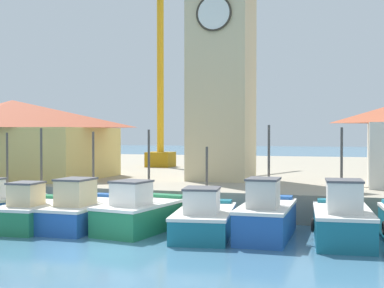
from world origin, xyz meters
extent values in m
plane|color=teal|center=(0.00, 0.00, 0.00)|extent=(300.00, 300.00, 0.00)
cube|color=#9E937F|center=(0.00, 27.14, 0.66)|extent=(120.00, 40.00, 1.32)
cube|color=#2356A8|center=(-6.92, 5.76, 1.14)|extent=(1.62, 0.81, 0.24)
cylinder|color=#4C4742|center=(-7.12, 4.41, 2.60)|extent=(0.10, 0.10, 2.94)
cube|color=#237A4C|center=(-4.73, 3.05, 0.48)|extent=(2.03, 4.18, 0.96)
cube|color=#237A4C|center=(-4.82, 4.84, 1.08)|extent=(1.58, 0.68, 0.24)
cube|color=silver|center=(-4.73, 3.05, 1.01)|extent=(2.10, 4.24, 0.12)
cube|color=beige|center=(-4.69, 2.34, 1.51)|extent=(1.16, 1.28, 0.88)
cube|color=#4C4C51|center=(-4.69, 2.34, 2.00)|extent=(1.24, 1.37, 0.08)
cylinder|color=#4C4742|center=(-4.75, 3.56, 2.67)|extent=(0.10, 0.10, 3.19)
torus|color=black|center=(-5.73, 3.20, 0.48)|extent=(0.15, 0.53, 0.52)
cube|color=#2356A8|center=(-2.79, 3.94, 0.47)|extent=(2.06, 5.09, 0.95)
cube|color=#2356A8|center=(-2.75, 6.22, 1.07)|extent=(1.70, 0.62, 0.24)
cube|color=silver|center=(-2.79, 3.94, 1.00)|extent=(2.12, 5.15, 0.12)
cube|color=beige|center=(-2.80, 3.05, 1.58)|extent=(1.21, 1.54, 1.04)
cube|color=#4C4C51|center=(-2.80, 3.05, 2.14)|extent=(1.29, 1.62, 0.08)
cylinder|color=#4C4742|center=(-2.78, 4.57, 2.59)|extent=(0.10, 0.10, 3.06)
torus|color=black|center=(-3.86, 4.21, 0.47)|extent=(0.13, 0.52, 0.52)
cube|color=#237A4C|center=(-0.16, 3.83, 0.53)|extent=(2.76, 4.79, 1.06)
cube|color=#237A4C|center=(0.17, 5.81, 1.18)|extent=(1.82, 0.88, 0.24)
cube|color=silver|center=(-0.16, 3.83, 1.11)|extent=(2.83, 4.86, 0.12)
cube|color=silver|center=(-0.29, 3.05, 1.62)|extent=(1.44, 1.54, 0.89)
cube|color=#4C4C51|center=(-0.29, 3.05, 2.11)|extent=(1.53, 1.63, 0.08)
cylinder|color=#4C4742|center=(-0.07, 4.39, 2.69)|extent=(0.10, 0.10, 3.03)
torus|color=black|center=(-1.21, 4.23, 0.53)|extent=(0.20, 0.53, 0.52)
cube|color=#196B7F|center=(2.60, 3.68, 0.45)|extent=(2.75, 5.10, 0.90)
cube|color=#196B7F|center=(2.28, 5.84, 1.02)|extent=(1.83, 0.85, 0.24)
cube|color=silver|center=(2.60, 3.68, 0.95)|extent=(2.82, 5.16, 0.12)
cube|color=silver|center=(2.72, 2.84, 1.46)|extent=(1.44, 1.62, 0.89)
cube|color=#4C4C51|center=(2.72, 2.84, 1.94)|extent=(1.53, 1.71, 0.08)
cylinder|color=#4C4742|center=(2.51, 4.28, 2.26)|extent=(0.10, 0.10, 2.49)
torus|color=black|center=(1.45, 3.76, 0.45)|extent=(0.19, 0.53, 0.52)
cube|color=#2356A8|center=(5.01, 3.92, 0.58)|extent=(1.85, 4.58, 1.17)
cube|color=#2356A8|center=(5.00, 5.95, 1.29)|extent=(1.55, 0.61, 0.24)
cube|color=silver|center=(5.01, 3.92, 1.22)|extent=(1.91, 4.64, 0.12)
cube|color=beige|center=(5.02, 3.12, 1.79)|extent=(1.10, 1.38, 1.02)
cube|color=#4C4C51|center=(5.02, 3.12, 2.33)|extent=(1.18, 1.46, 0.08)
cylinder|color=#4C4742|center=(5.01, 4.49, 2.83)|extent=(0.10, 0.10, 3.10)
torus|color=black|center=(4.02, 4.14, 0.58)|extent=(0.12, 0.52, 0.52)
cube|color=#196B7F|center=(7.85, 3.92, 0.55)|extent=(2.42, 4.69, 1.11)
cube|color=#196B7F|center=(7.66, 5.92, 1.23)|extent=(1.75, 0.76, 0.24)
cube|color=silver|center=(7.85, 3.92, 1.16)|extent=(2.48, 4.76, 0.12)
cube|color=silver|center=(7.92, 3.13, 1.76)|extent=(1.32, 1.47, 1.10)
cube|color=#4C4C51|center=(7.92, 3.13, 2.35)|extent=(1.41, 1.55, 0.08)
cylinder|color=#4C4742|center=(7.79, 4.48, 2.74)|extent=(0.10, 0.10, 3.05)
torus|color=black|center=(6.75, 4.04, 0.55)|extent=(0.17, 0.53, 0.52)
torus|color=black|center=(9.32, 4.01, 0.57)|extent=(0.17, 0.53, 0.52)
cube|color=beige|center=(0.76, 13.81, 6.78)|extent=(3.48, 3.48, 10.92)
cylinder|color=white|center=(0.76, 12.01, 10.68)|extent=(1.91, 0.12, 1.91)
torus|color=#332D23|center=(0.76, 11.97, 10.68)|extent=(2.03, 0.12, 2.03)
cube|color=tan|center=(-12.21, 11.90, 2.85)|extent=(11.57, 6.92, 3.06)
pyramid|color=#A3472D|center=(-12.21, 11.90, 5.24)|extent=(11.97, 7.32, 1.73)
cube|color=#976E11|center=(-6.86, 23.90, 1.92)|extent=(2.00, 2.00, 1.20)
cylinder|color=gold|center=(-6.86, 23.90, 10.33)|extent=(0.56, 0.56, 15.63)
camera|label=1|loc=(8.34, -16.64, 4.05)|focal=50.00mm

